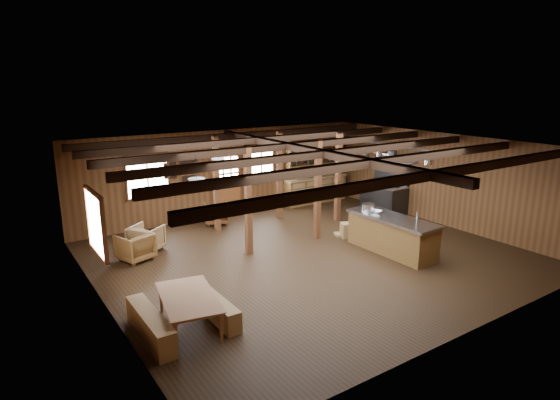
# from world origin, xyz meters

# --- Properties ---
(room) EXTENTS (10.04, 9.04, 2.84)m
(room) POSITION_xyz_m (0.00, 0.00, 1.40)
(room) COLOR black
(room) RESTS_ON ground
(ceiling_joists) EXTENTS (9.80, 8.82, 0.18)m
(ceiling_joists) POSITION_xyz_m (0.00, 0.18, 2.68)
(ceiling_joists) COLOR black
(ceiling_joists) RESTS_ON ceiling
(timber_posts) EXTENTS (3.95, 2.35, 2.80)m
(timber_posts) POSITION_xyz_m (0.52, 2.08, 1.40)
(timber_posts) COLOR #4E2C16
(timber_posts) RESTS_ON floor
(back_door) EXTENTS (1.02, 0.08, 2.15)m
(back_door) POSITION_xyz_m (0.00, 4.45, 0.88)
(back_door) COLOR brown
(back_door) RESTS_ON floor
(window_back_left) EXTENTS (1.32, 0.06, 1.32)m
(window_back_left) POSITION_xyz_m (-2.60, 4.46, 1.60)
(window_back_left) COLOR white
(window_back_left) RESTS_ON wall_back
(window_back_right) EXTENTS (1.02, 0.06, 1.32)m
(window_back_right) POSITION_xyz_m (1.30, 4.46, 1.60)
(window_back_right) COLOR white
(window_back_right) RESTS_ON wall_back
(window_left) EXTENTS (0.14, 1.24, 1.32)m
(window_left) POSITION_xyz_m (-4.96, 0.50, 1.60)
(window_left) COLOR white
(window_left) RESTS_ON wall_back
(notice_boards) EXTENTS (1.08, 0.03, 0.90)m
(notice_boards) POSITION_xyz_m (-1.50, 4.46, 1.64)
(notice_boards) COLOR beige
(notice_boards) RESTS_ON wall_back
(back_counter) EXTENTS (2.55, 0.60, 2.45)m
(back_counter) POSITION_xyz_m (3.40, 4.20, 0.60)
(back_counter) COLOR brown
(back_counter) RESTS_ON floor
(pendant_lamps) EXTENTS (1.86, 2.36, 0.66)m
(pendant_lamps) POSITION_xyz_m (-2.25, 1.00, 2.25)
(pendant_lamps) COLOR #303032
(pendant_lamps) RESTS_ON ceiling
(pot_rack) EXTENTS (0.42, 3.00, 0.40)m
(pot_rack) POSITION_xyz_m (3.02, 0.35, 2.29)
(pot_rack) COLOR #303032
(pot_rack) RESTS_ON ceiling
(kitchen_island) EXTENTS (0.93, 2.52, 1.20)m
(kitchen_island) POSITION_xyz_m (1.92, -0.94, 0.48)
(kitchen_island) COLOR brown
(kitchen_island) RESTS_ON floor
(step_stool) EXTENTS (0.56, 0.49, 0.42)m
(step_stool) POSITION_xyz_m (1.79, 0.55, 0.21)
(step_stool) COLOR olive
(step_stool) RESTS_ON floor
(commercial_range) EXTENTS (0.82, 1.59, 1.96)m
(commercial_range) POSITION_xyz_m (4.65, 1.94, 0.63)
(commercial_range) COLOR #303032
(commercial_range) RESTS_ON floor
(dining_table) EXTENTS (1.24, 1.82, 0.59)m
(dining_table) POSITION_xyz_m (-3.90, -1.56, 0.29)
(dining_table) COLOR #966544
(dining_table) RESTS_ON floor
(bench_wall) EXTENTS (0.32, 1.72, 0.47)m
(bench_wall) POSITION_xyz_m (-4.65, -1.56, 0.24)
(bench_wall) COLOR olive
(bench_wall) RESTS_ON floor
(bench_aisle) EXTENTS (0.28, 1.51, 0.41)m
(bench_aisle) POSITION_xyz_m (-3.40, -1.56, 0.21)
(bench_aisle) COLOR olive
(bench_aisle) RESTS_ON floor
(armchair_a) EXTENTS (0.95, 0.96, 0.70)m
(armchair_a) POSITION_xyz_m (-3.75, 2.19, 0.35)
(armchair_a) COLOR brown
(armchair_a) RESTS_ON floor
(armchair_b) EXTENTS (0.92, 0.93, 0.66)m
(armchair_b) POSITION_xyz_m (-0.75, 3.80, 0.33)
(armchair_b) COLOR brown
(armchair_b) RESTS_ON floor
(armchair_c) EXTENTS (1.05, 1.04, 0.69)m
(armchair_c) POSITION_xyz_m (-3.32, 2.66, 0.35)
(armchair_c) COLOR olive
(armchair_c) RESTS_ON floor
(counter_pot) EXTENTS (0.34, 0.34, 0.20)m
(counter_pot) POSITION_xyz_m (1.81, -0.16, 1.04)
(counter_pot) COLOR silver
(counter_pot) RESTS_ON kitchen_island
(bowl) EXTENTS (0.35, 0.35, 0.07)m
(bowl) POSITION_xyz_m (1.87, -0.42, 0.97)
(bowl) COLOR silver
(bowl) RESTS_ON kitchen_island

